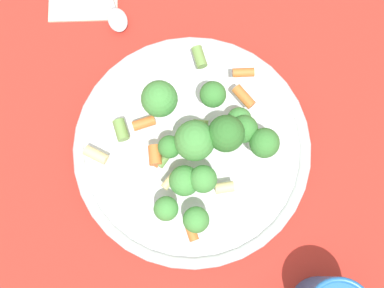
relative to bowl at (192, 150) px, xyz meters
name	(u,v)px	position (x,y,z in m)	size (l,w,h in m)	color
ground_plane	(192,154)	(0.00, 0.00, -0.02)	(3.00, 3.00, 0.00)	#B72D23
bowl	(192,150)	(0.00, 0.00, 0.00)	(0.29, 0.29, 0.04)	silver
pasta_salad	(201,141)	(-0.01, 0.01, 0.06)	(0.23, 0.21, 0.08)	#8CB766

